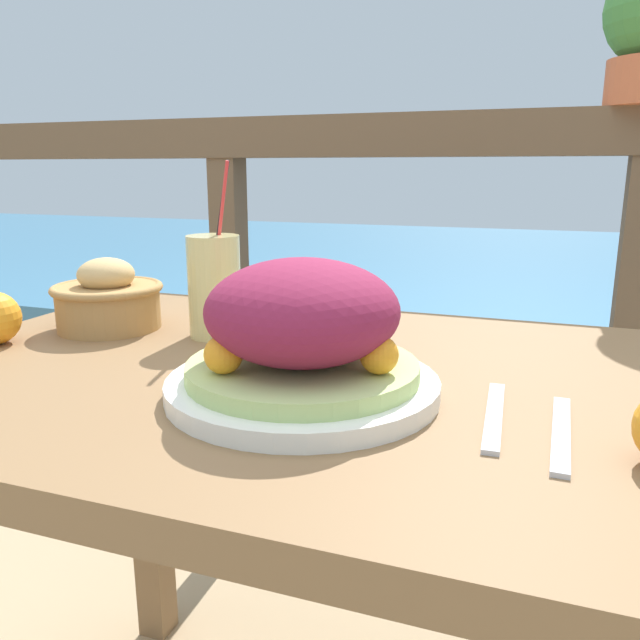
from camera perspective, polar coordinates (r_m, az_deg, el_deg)
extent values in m
cube|color=olive|center=(0.78, -1.93, -5.74)|extent=(1.02, 0.70, 0.04)
cube|color=olive|center=(1.37, -15.39, -14.23)|extent=(0.06, 0.06, 0.70)
cube|color=olive|center=(1.18, 26.69, -20.33)|extent=(0.06, 0.06, 0.70)
cube|color=brown|center=(1.40, 8.75, 16.37)|extent=(2.80, 0.08, 0.09)
cube|color=brown|center=(1.63, -7.93, -3.55)|extent=(0.07, 0.07, 1.00)
cube|color=brown|center=(1.46, 25.79, -6.80)|extent=(0.07, 0.07, 1.00)
cube|color=teal|center=(3.96, 15.35, 2.20)|extent=(12.00, 4.00, 0.45)
cylinder|color=white|center=(0.68, -1.58, -6.06)|extent=(0.30, 0.30, 0.02)
cylinder|color=#B7D17A|center=(0.68, -1.59, -4.55)|extent=(0.25, 0.25, 0.02)
ellipsoid|color=maroon|center=(0.66, -1.63, 0.82)|extent=(0.21, 0.21, 0.11)
sphere|color=orange|center=(0.63, 5.42, -3.19)|extent=(0.04, 0.04, 0.04)
sphere|color=orange|center=(0.75, -3.92, -0.46)|extent=(0.04, 0.04, 0.04)
sphere|color=orange|center=(0.64, -8.83, -3.13)|extent=(0.04, 0.04, 0.04)
cylinder|color=#DBCC7F|center=(0.92, -9.63, 3.03)|extent=(0.08, 0.08, 0.15)
cylinder|color=red|center=(0.91, -9.22, 7.44)|extent=(0.05, 0.03, 0.22)
cylinder|color=black|center=(0.92, -9.34, 7.48)|extent=(0.05, 0.01, 0.22)
cylinder|color=#AD7F47|center=(1.01, -18.75, 1.13)|extent=(0.15, 0.15, 0.07)
torus|color=#AD7F47|center=(1.00, -18.88, 2.79)|extent=(0.17, 0.17, 0.01)
ellipsoid|color=tan|center=(1.00, -18.97, 3.96)|extent=(0.08, 0.08, 0.05)
cube|color=silver|center=(0.65, 15.63, -8.36)|extent=(0.02, 0.18, 0.00)
cube|color=silver|center=(0.63, 21.17, -9.58)|extent=(0.02, 0.18, 0.00)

